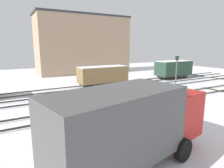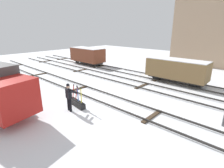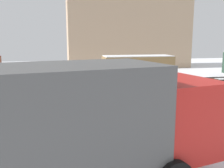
% 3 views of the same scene
% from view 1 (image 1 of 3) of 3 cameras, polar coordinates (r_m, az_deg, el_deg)
% --- Properties ---
extents(ground_plane, '(60.00, 60.00, 0.00)m').
position_cam_1_polar(ground_plane, '(14.35, 4.44, -6.49)').
color(ground_plane, white).
extents(track_main_line, '(44.00, 1.94, 0.18)m').
position_cam_1_polar(track_main_line, '(14.32, 4.44, -6.09)').
color(track_main_line, '#2D2B28').
rests_on(track_main_line, ground_plane).
extents(track_siding_near, '(44.00, 1.94, 0.18)m').
position_cam_1_polar(track_siding_near, '(17.90, -3.15, -2.56)').
color(track_siding_near, '#2D2B28').
rests_on(track_siding_near, ground_plane).
extents(track_siding_far, '(44.00, 1.94, 0.18)m').
position_cam_1_polar(track_siding_far, '(20.60, -6.86, -0.81)').
color(track_siding_far, '#2D2B28').
rests_on(track_siding_far, ground_plane).
extents(switch_lever_frame, '(1.55, 0.54, 1.45)m').
position_cam_1_polar(switch_lever_frame, '(12.23, 6.52, -8.45)').
color(switch_lever_frame, black).
rests_on(switch_lever_frame, ground_plane).
extents(rail_worker, '(0.59, 0.67, 1.77)m').
position_cam_1_polar(rail_worker, '(11.60, 9.40, -5.72)').
color(rail_worker, black).
rests_on(rail_worker, ground_plane).
extents(delivery_truck, '(6.80, 3.41, 2.93)m').
position_cam_1_polar(delivery_truck, '(7.04, 5.92, -11.23)').
color(delivery_truck, '#B21E19').
rests_on(delivery_truck, ground_plane).
extents(signal_post, '(0.24, 0.32, 3.42)m').
position_cam_1_polar(signal_post, '(19.50, 18.54, 4.02)').
color(signal_post, '#4C4C4C').
rests_on(signal_post, ground_plane).
extents(apartment_building, '(15.03, 5.74, 9.30)m').
position_cam_1_polar(apartment_building, '(32.87, -8.51, 11.53)').
color(apartment_building, tan).
rests_on(apartment_building, ground_plane).
extents(freight_car_far_end, '(4.99, 2.20, 2.41)m').
position_cam_1_polar(freight_car_far_end, '(27.53, 17.74, 4.42)').
color(freight_car_far_end, '#2D2B28').
rests_on(freight_car_far_end, ground_plane).
extents(freight_car_mid_siding, '(5.42, 1.95, 2.20)m').
position_cam_1_polar(freight_car_mid_siding, '(21.08, -2.68, 2.76)').
color(freight_car_mid_siding, '#2D2B28').
rests_on(freight_car_mid_siding, ground_plane).
extents(perched_bird_roof_left, '(0.27, 0.25, 0.13)m').
position_cam_1_polar(perched_bird_roof_left, '(34.11, -0.02, 19.55)').
color(perched_bird_roof_left, '#333338').
rests_on(perched_bird_roof_left, apartment_building).
extents(perched_bird_roof_right, '(0.28, 0.23, 0.13)m').
position_cam_1_polar(perched_bird_roof_right, '(34.01, -20.63, 18.91)').
color(perched_bird_roof_right, '#333338').
rests_on(perched_bird_roof_right, apartment_building).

